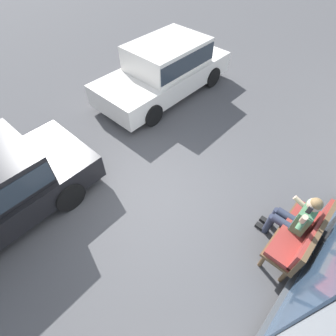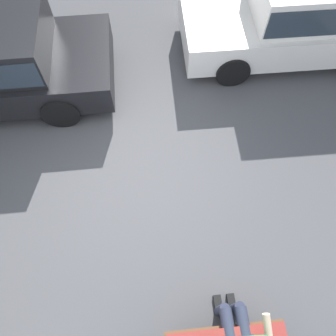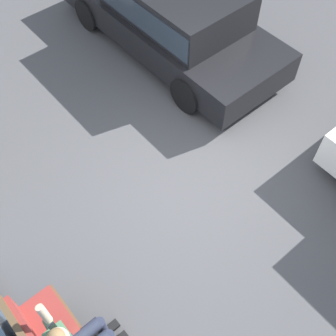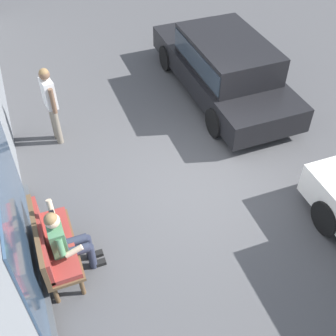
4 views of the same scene
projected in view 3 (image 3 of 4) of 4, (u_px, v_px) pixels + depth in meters
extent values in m
plane|color=#4C4C4F|center=(193.00, 179.00, 6.44)|extent=(60.00, 60.00, 0.00)
cylinder|color=brown|center=(26.00, 322.00, 5.02)|extent=(0.07, 0.07, 0.42)
cylinder|color=brown|center=(54.00, 301.00, 5.17)|extent=(0.07, 0.07, 0.42)
cylinder|color=#2D3347|center=(84.00, 335.00, 4.63)|extent=(0.15, 0.42, 0.15)
cylinder|color=#2D3347|center=(102.00, 328.00, 4.93)|extent=(0.12, 0.12, 0.53)
cube|color=black|center=(110.00, 329.00, 5.14)|extent=(0.10, 0.24, 0.07)
cylinder|color=#4C7F56|center=(50.00, 326.00, 4.24)|extent=(0.25, 0.10, 0.22)
cylinder|color=beige|center=(44.00, 314.00, 4.12)|extent=(0.16, 0.08, 0.25)
cube|color=#232328|center=(52.00, 326.00, 4.02)|extent=(0.02, 0.07, 0.15)
cube|color=black|center=(169.00, 23.00, 7.81)|extent=(4.70, 1.79, 0.56)
cylinder|color=black|center=(88.00, 14.00, 8.29)|extent=(0.64, 0.18, 0.64)
cylinder|color=black|center=(186.00, 95.00, 7.02)|extent=(0.64, 0.18, 0.64)
cylinder|color=black|center=(256.00, 51.00, 7.65)|extent=(0.64, 0.18, 0.64)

